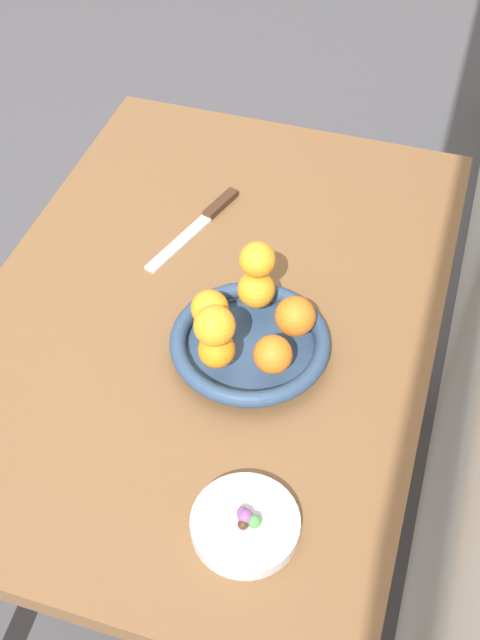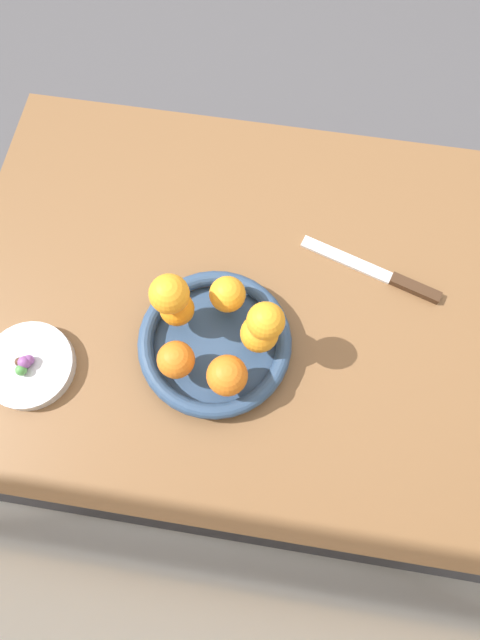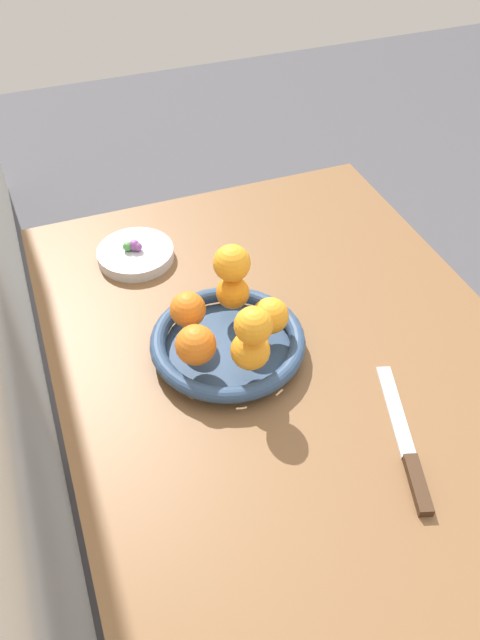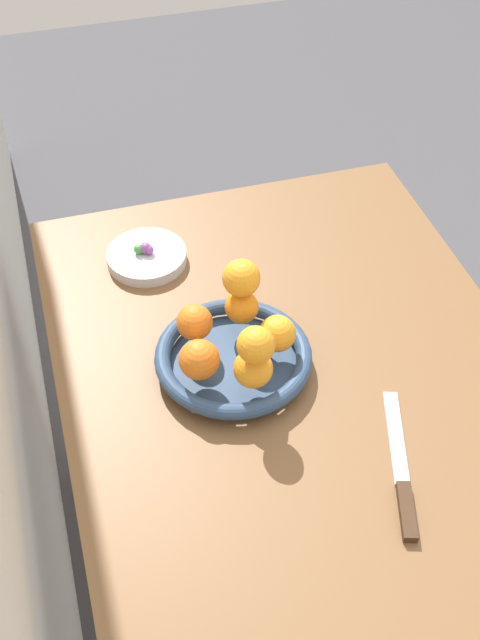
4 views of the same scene
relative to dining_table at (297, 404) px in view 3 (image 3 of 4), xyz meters
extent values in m
plane|color=#4C4C51|center=(0.00, 0.00, -0.65)|extent=(6.00, 6.00, 0.00)
cube|color=brown|center=(0.00, 0.00, 0.07)|extent=(1.10, 0.76, 0.04)
cylinder|color=brown|center=(0.49, -0.32, -0.30)|extent=(0.05, 0.05, 0.70)
cylinder|color=brown|center=(0.49, 0.32, -0.30)|extent=(0.05, 0.05, 0.70)
cylinder|color=navy|center=(0.08, 0.10, 0.10)|extent=(0.21, 0.21, 0.01)
torus|color=navy|center=(0.08, 0.10, 0.12)|extent=(0.25, 0.25, 0.03)
cylinder|color=silver|center=(0.38, 0.18, 0.10)|extent=(0.15, 0.15, 0.02)
sphere|color=orange|center=(0.07, 0.03, 0.16)|extent=(0.06, 0.06, 0.06)
sphere|color=orange|center=(0.14, 0.06, 0.16)|extent=(0.06, 0.06, 0.06)
sphere|color=orange|center=(0.13, 0.15, 0.16)|extent=(0.06, 0.06, 0.06)
sphere|color=orange|center=(0.05, 0.16, 0.16)|extent=(0.06, 0.06, 0.06)
sphere|color=orange|center=(0.01, 0.08, 0.16)|extent=(0.06, 0.06, 0.06)
sphere|color=orange|center=(0.15, 0.06, 0.22)|extent=(0.06, 0.06, 0.06)
sphere|color=orange|center=(0.00, 0.08, 0.22)|extent=(0.06, 0.06, 0.06)
sphere|color=#4C9947|center=(0.38, 0.19, 0.12)|extent=(0.02, 0.02, 0.02)
sphere|color=#8C4C99|center=(0.38, 0.18, 0.12)|extent=(0.02, 0.02, 0.02)
sphere|color=#8C4C99|center=(0.37, 0.17, 0.12)|extent=(0.02, 0.02, 0.02)
sphere|color=#472819|center=(0.39, 0.18, 0.12)|extent=(0.01, 0.01, 0.01)
sphere|color=#8C4C99|center=(0.37, 0.18, 0.12)|extent=(0.02, 0.02, 0.02)
cube|color=#3F2819|center=(-0.25, -0.06, 0.10)|extent=(0.09, 0.05, 0.01)
cube|color=silver|center=(-0.13, -0.10, 0.09)|extent=(0.17, 0.07, 0.01)
camera|label=1|loc=(0.87, 0.33, 1.07)|focal=45.00mm
camera|label=2|loc=(0.00, 0.33, 0.90)|focal=28.00mm
camera|label=3|loc=(-0.59, 0.33, 0.85)|focal=35.00mm
camera|label=4|loc=(-0.76, 0.33, 1.07)|focal=45.00mm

